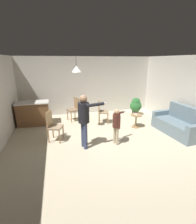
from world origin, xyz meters
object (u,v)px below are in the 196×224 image
Objects in this scene: person_adult at (84,116)px; person_child at (117,123)px; dining_chair_centre_back at (102,110)px; potted_plant_corner at (136,106)px; kitchen_counter at (33,113)px; spare_remote_on_table at (136,114)px; side_table_by_couch at (136,119)px; dining_chair_near_wall at (53,125)px; dining_chair_by_counter at (74,108)px; couch_floral at (178,124)px.

person_adult is 1.41× the size of person_child.
dining_chair_centre_back is 1.19× the size of potted_plant_corner.
spare_remote_on_table is (3.87, -1.31, 0.06)m from kitchen_counter.
person_child is 1.15× the size of dining_chair_centre_back.
person_adult reaches higher than potted_plant_corner.
side_table_by_couch is 2.54m from person_adult.
dining_chair_centre_back is at bearing 158.72° from person_child.
dining_chair_centre_back is at bearing -161.99° from potted_plant_corner.
side_table_by_couch is 3.14m from dining_chair_near_wall.
dining_chair_near_wall is (-3.11, -0.36, 0.22)m from side_table_by_couch.
dining_chair_by_counter is 1.00× the size of dining_chair_near_wall.
dining_chair_by_counter is at bearing -102.79° from dining_chair_centre_back.
person_child is 1.15× the size of dining_chair_near_wall.
person_adult is at bearing -111.32° from person_child.
spare_remote_on_table is (3.08, 0.35, -0.01)m from dining_chair_near_wall.
kitchen_counter is 1.26× the size of dining_chair_by_counter.
spare_remote_on_table is (1.13, -0.81, -0.01)m from dining_chair_centre_back.
dining_chair_centre_back is at bearing -10.22° from kitchen_counter.
dining_chair_near_wall is at bearing -42.78° from dining_chair_centre_back.
person_adult reaches higher than kitchen_counter.
potted_plant_corner is (2.89, 2.45, -0.54)m from person_adult.
person_child reaches higher than kitchen_counter.
side_table_by_couch is at bearing 72.03° from dining_chair_centre_back.
dining_chair_near_wall is at bearing 132.77° from dining_chair_by_counter.
potted_plant_corner reaches higher than spare_remote_on_table.
dining_chair_centre_back is (1.04, 1.85, -0.46)m from person_adult.
side_table_by_couch is 0.21m from spare_remote_on_table.
kitchen_counter is 9.69× the size of spare_remote_on_table.
spare_remote_on_table is at bearing 117.90° from dining_chair_near_wall.
dining_chair_centre_back is at bearing 142.25° from dining_chair_near_wall.
dining_chair_near_wall is at bearing 78.51° from couch_floral.
spare_remote_on_table is (1.19, 1.07, -0.17)m from person_child.
kitchen_counter is at bearing -83.79° from dining_chair_centre_back.
person_child is at bearing 90.15° from couch_floral.
potted_plant_corner is at bearing 8.70° from couch_floral.
couch_floral is 1.50m from side_table_by_couch.
dining_chair_centre_back reaches higher than spare_remote_on_table.
dining_chair_near_wall is at bearing -130.46° from person_child.
side_table_by_couch is at bearing 101.19° from person_adult.
dining_chair_near_wall reaches higher than side_table_by_couch.
person_child reaches higher than side_table_by_couch.
person_adult is (-2.21, -1.05, 0.68)m from side_table_by_couch.
potted_plant_corner is at bearing 116.04° from person_adult.
person_child is at bearing 90.49° from dining_chair_near_wall.
person_adult is 1.23m from dining_chair_near_wall.
potted_plant_corner is at bearing 1.34° from kitchen_counter.
couch_floral and dining_chair_centre_back have the same top height.
kitchen_counter reaches higher than spare_remote_on_table.
person_child is 8.82× the size of spare_remote_on_table.
dining_chair_centre_back is (1.07, -0.60, 0.00)m from dining_chair_by_counter.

